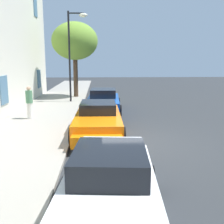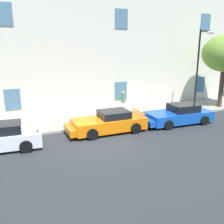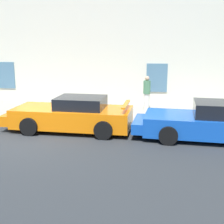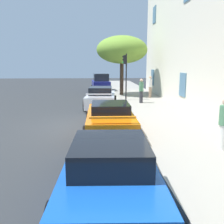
# 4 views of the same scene
# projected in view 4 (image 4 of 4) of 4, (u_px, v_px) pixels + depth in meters

# --- Properties ---
(ground_plane) EXTENTS (80.00, 80.00, 0.00)m
(ground_plane) POSITION_uv_depth(u_px,v_px,m) (79.00, 127.00, 11.95)
(ground_plane) COLOR #2B2D30
(sidewalk) EXTENTS (60.00, 3.95, 0.14)m
(sidewalk) POSITION_uv_depth(u_px,v_px,m) (172.00, 124.00, 12.23)
(sidewalk) COLOR gray
(sidewalk) RESTS_ON ground
(sportscar_red_lead) EXTENTS (4.93, 2.33, 1.42)m
(sportscar_red_lead) POSITION_uv_depth(u_px,v_px,m) (101.00, 98.00, 17.34)
(sportscar_red_lead) COLOR white
(sportscar_red_lead) RESTS_ON ground
(sportscar_yellow_flank) EXTENTS (5.06, 2.18, 1.36)m
(sportscar_yellow_flank) POSITION_uv_depth(u_px,v_px,m) (110.00, 118.00, 11.02)
(sportscar_yellow_flank) COLOR orange
(sportscar_yellow_flank) RESTS_ON ground
(sportscar_white_middle) EXTENTS (5.16, 2.34, 1.38)m
(sportscar_white_middle) POSITION_uv_depth(u_px,v_px,m) (110.00, 167.00, 5.88)
(sportscar_white_middle) COLOR #144CB2
(sportscar_white_middle) RESTS_ON ground
(hatchback_parked) EXTENTS (3.84, 2.08, 1.89)m
(hatchback_parked) POSITION_uv_depth(u_px,v_px,m) (101.00, 83.00, 26.94)
(hatchback_parked) COLOR navy
(hatchback_parked) RESTS_ON ground
(tree_near_kerb) EXTENTS (4.48, 4.48, 5.21)m
(tree_near_kerb) POSITION_uv_depth(u_px,v_px,m) (122.00, 50.00, 22.49)
(tree_near_kerb) COLOR #38281E
(tree_near_kerb) RESTS_ON sidewalk
(traffic_light) EXTENTS (0.22, 0.36, 3.54)m
(traffic_light) POSITION_uv_depth(u_px,v_px,m) (125.00, 68.00, 19.69)
(traffic_light) COLOR black
(traffic_light) RESTS_ON sidewalk
(pedestrian_admiring) EXTENTS (0.38, 0.38, 1.72)m
(pedestrian_admiring) POSITION_uv_depth(u_px,v_px,m) (141.00, 90.00, 18.25)
(pedestrian_admiring) COLOR #333338
(pedestrian_admiring) RESTS_ON sidewalk
(pedestrian_strolling) EXTENTS (0.48, 0.48, 1.70)m
(pedestrian_strolling) POSITION_uv_depth(u_px,v_px,m) (224.00, 124.00, 8.31)
(pedestrian_strolling) COLOR silver
(pedestrian_strolling) RESTS_ON sidewalk
(pedestrian_bystander) EXTENTS (0.41, 0.41, 1.79)m
(pedestrian_bystander) POSITION_uv_depth(u_px,v_px,m) (150.00, 86.00, 21.01)
(pedestrian_bystander) COLOR #8C7259
(pedestrian_bystander) RESTS_ON sidewalk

